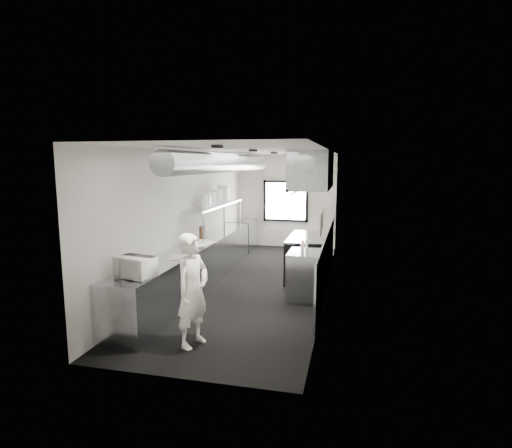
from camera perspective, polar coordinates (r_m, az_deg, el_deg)
The scene contains 35 objects.
floor at distance 8.86m, azimuth -0.12°, elevation -8.24°, with size 3.00×8.00×0.01m, color black.
ceiling at distance 8.49m, azimuth -0.13°, elevation 10.17°, with size 3.00×8.00×0.01m, color silver.
wall_back at distance 12.46m, azimuth 4.15°, elevation 3.20°, with size 3.00×0.02×2.80m, color #B6B3AD.
wall_front at distance 4.83m, azimuth -11.26°, elevation -5.55°, with size 3.00×0.02×2.80m, color #B6B3AD.
wall_left at distance 9.03m, azimuth -9.43°, elevation 1.05°, with size 0.02×8.00×2.80m, color #B6B3AD.
wall_right at distance 8.35m, azimuth 9.94°, elevation 0.43°, with size 0.02×8.00×2.80m, color #B6B3AD.
wall_cladding at distance 8.80m, azimuth 9.78°, elevation -4.78°, with size 0.03×5.50×1.10m, color #8F959C.
hvac_duct at distance 9.05m, azimuth -3.90°, elevation 8.47°, with size 0.40×0.40×6.40m, color gray.
service_window at distance 12.43m, azimuth 4.12°, elevation 3.19°, with size 1.36×0.05×1.25m.
exhaust_hood at distance 9.00m, azimuth 7.79°, elevation 7.39°, with size 0.81×2.20×0.88m.
prep_counter at distance 8.62m, azimuth -8.40°, elevation -5.71°, with size 0.70×6.00×0.90m, color #8F959C.
pass_shelf at distance 9.83m, azimuth -5.54°, elevation 2.53°, with size 0.45×3.00×0.68m.
range at distance 9.24m, azimuth 7.18°, elevation -4.59°, with size 0.88×1.60×0.94m.
bottle_station at distance 7.89m, azimuth 6.89°, elevation -7.04°, with size 0.65×0.80×0.90m, color #8F959C.
far_work_table at distance 12.06m, azimuth -1.92°, elevation -1.52°, with size 0.70×1.20×0.90m, color #8F959C.
notice_sheet_a at distance 7.14m, azimuth 9.16°, elevation 0.70°, with size 0.02×0.28×0.38m, color white.
notice_sheet_b at distance 6.80m, azimuth 8.93°, elevation -0.11°, with size 0.02×0.28×0.38m, color white.
line_cook at distance 5.86m, azimuth -8.79°, elevation -9.06°, with size 0.58×0.38×1.60m, color white.
microwave at distance 6.27m, azimuth -16.39°, elevation -5.73°, with size 0.51×0.38×0.30m, color white.
deli_tub_a at distance 6.53m, azimuth -17.26°, elevation -6.19°, with size 0.12×0.12×0.09m, color #B7C1B1.
deli_tub_b at distance 6.74m, azimuth -16.07°, elevation -5.60°, with size 0.15×0.15×0.11m, color #B7C1B1.
newspaper at distance 7.38m, azimuth -10.62°, elevation -4.56°, with size 0.31×0.38×0.01m, color silver.
small_plate at distance 7.89m, azimuth -9.23°, elevation -3.65°, with size 0.18×0.18×0.01m, color white.
pastry at distance 7.88m, azimuth -9.24°, elevation -3.31°, with size 0.08×0.08×0.08m, color #DBB973.
cutting_board at distance 8.60m, azimuth -7.90°, elevation -2.59°, with size 0.46×0.62×0.02m, color white.
knife_block at distance 9.16m, azimuth -7.45°, elevation -1.14°, with size 0.11×0.24×0.26m, color #54321D.
plate_stack_a at distance 9.20m, azimuth -6.99°, elevation 3.20°, with size 0.24×0.24×0.28m, color white.
plate_stack_b at distance 9.51m, azimuth -6.28°, elevation 3.46°, with size 0.24×0.24×0.31m, color white.
plate_stack_c at distance 9.91m, azimuth -5.40°, elevation 3.79°, with size 0.24×0.24×0.35m, color white.
plate_stack_d at distance 10.47m, azimuth -4.54°, elevation 4.24°, with size 0.27×0.27×0.41m, color white.
squeeze_bottle_a at distance 7.42m, azimuth 6.45°, elevation -3.76°, with size 0.06×0.06×0.17m, color white.
squeeze_bottle_b at distance 7.62m, azimuth 6.41°, elevation -3.43°, with size 0.06×0.06×0.18m, color white.
squeeze_bottle_c at distance 7.78m, azimuth 6.46°, elevation -3.19°, with size 0.06×0.06×0.17m, color white.
squeeze_bottle_d at distance 7.92m, azimuth 6.50°, elevation -2.96°, with size 0.06×0.06×0.17m, color white.
squeeze_bottle_e at distance 8.04m, azimuth 7.02°, elevation -2.85°, with size 0.05×0.05×0.16m, color white.
Camera 1 is at (1.97, -8.25, 2.57)m, focal length 28.84 mm.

